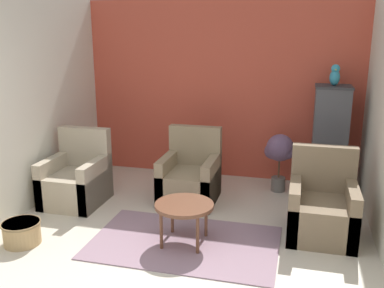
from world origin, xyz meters
TOP-DOWN VIEW (x-y plane):
  - wall_back_accent at (0.00, 3.46)m, footprint 4.33×0.06m
  - wall_left at (-2.14, 1.71)m, footprint 0.06×3.43m
  - area_rug at (0.08, 1.07)m, footprint 2.04×1.27m
  - coffee_table at (0.08, 1.07)m, footprint 0.64×0.64m
  - armchair_left at (-1.63, 1.82)m, footprint 0.73×0.79m
  - armchair_right at (1.53, 1.65)m, footprint 0.73×0.79m
  - armchair_middle at (-0.17, 2.28)m, footprint 0.73×0.79m
  - birdcage at (1.64, 3.04)m, footprint 0.57×0.57m
  - parrot at (1.64, 3.04)m, footprint 0.14×0.24m
  - potted_plant at (0.97, 2.94)m, footprint 0.43×0.39m
  - wicker_basket at (-1.63, 0.61)m, footprint 0.41×0.41m

SIDE VIEW (x-z plane):
  - area_rug at x=0.08m, z-range 0.00..0.01m
  - wicker_basket at x=-1.63m, z-range 0.01..0.26m
  - armchair_left at x=-1.63m, z-range -0.18..0.80m
  - armchair_right at x=1.53m, z-range -0.18..0.80m
  - armchair_middle at x=-0.17m, z-range -0.18..0.80m
  - coffee_table at x=0.08m, z-range 0.18..0.65m
  - potted_plant at x=0.97m, z-range 0.16..1.00m
  - birdcage at x=1.64m, z-range -0.02..1.52m
  - wall_back_accent at x=0.00m, z-range 0.00..2.72m
  - wall_left at x=-2.14m, z-range 0.00..2.72m
  - parrot at x=1.64m, z-range 1.52..1.82m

